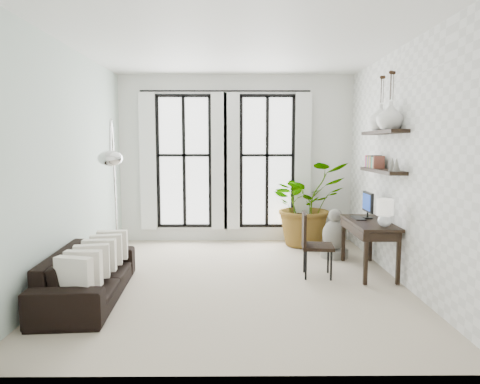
{
  "coord_description": "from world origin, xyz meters",
  "views": [
    {
      "loc": [
        0.01,
        -5.79,
        1.87
      ],
      "look_at": [
        0.06,
        0.3,
        1.2
      ],
      "focal_mm": 32.0,
      "sensor_mm": 36.0,
      "label": 1
    }
  ],
  "objects_px": {
    "buddha": "(335,237)",
    "desk": "(370,225)",
    "desk_chair": "(312,240)",
    "plant": "(306,203)",
    "arc_lamp": "(112,155)",
    "sofa": "(88,275)"
  },
  "relations": [
    {
      "from": "buddha",
      "to": "desk",
      "type": "bearing_deg",
      "value": -71.69
    },
    {
      "from": "desk_chair",
      "to": "plant",
      "type": "bearing_deg",
      "value": 88.4
    },
    {
      "from": "desk_chair",
      "to": "arc_lamp",
      "type": "relative_size",
      "value": 0.41
    },
    {
      "from": "sofa",
      "to": "desk_chair",
      "type": "height_order",
      "value": "desk_chair"
    },
    {
      "from": "desk_chair",
      "to": "buddha",
      "type": "relative_size",
      "value": 1.12
    },
    {
      "from": "plant",
      "to": "desk",
      "type": "bearing_deg",
      "value": -70.49
    },
    {
      "from": "arc_lamp",
      "to": "buddha",
      "type": "relative_size",
      "value": 2.71
    },
    {
      "from": "sofa",
      "to": "buddha",
      "type": "height_order",
      "value": "buddha"
    },
    {
      "from": "desk",
      "to": "desk_chair",
      "type": "xyz_separation_m",
      "value": [
        -0.87,
        -0.14,
        -0.19
      ]
    },
    {
      "from": "desk",
      "to": "arc_lamp",
      "type": "bearing_deg",
      "value": -177.14
    },
    {
      "from": "sofa",
      "to": "buddha",
      "type": "distance_m",
      "value": 3.94
    },
    {
      "from": "desk_chair",
      "to": "arc_lamp",
      "type": "distance_m",
      "value": 3.03
    },
    {
      "from": "desk",
      "to": "arc_lamp",
      "type": "height_order",
      "value": "arc_lamp"
    },
    {
      "from": "desk",
      "to": "desk_chair",
      "type": "relative_size",
      "value": 1.41
    },
    {
      "from": "sofa",
      "to": "desk",
      "type": "height_order",
      "value": "desk"
    },
    {
      "from": "plant",
      "to": "buddha",
      "type": "xyz_separation_m",
      "value": [
        0.34,
        -0.9,
        -0.44
      ]
    },
    {
      "from": "sofa",
      "to": "desk_chair",
      "type": "distance_m",
      "value": 3.02
    },
    {
      "from": "plant",
      "to": "desk_chair",
      "type": "height_order",
      "value": "plant"
    },
    {
      "from": "sofa",
      "to": "arc_lamp",
      "type": "xyz_separation_m",
      "value": [
        0.1,
        0.82,
        1.43
      ]
    },
    {
      "from": "buddha",
      "to": "arc_lamp",
      "type": "bearing_deg",
      "value": -162.09
    },
    {
      "from": "sofa",
      "to": "desk_chair",
      "type": "bearing_deg",
      "value": -77.02
    },
    {
      "from": "arc_lamp",
      "to": "sofa",
      "type": "bearing_deg",
      "value": -97.04
    }
  ]
}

